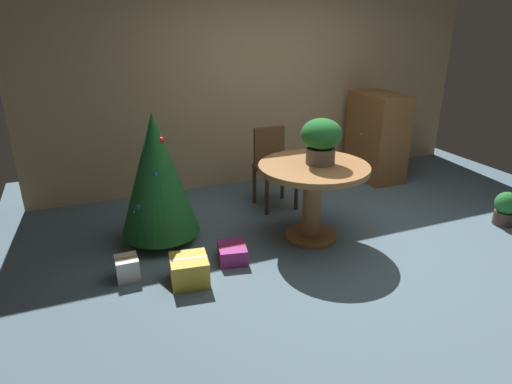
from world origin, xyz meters
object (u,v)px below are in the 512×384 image
object	(u,v)px
flower_vase	(321,139)
gift_box_purple	(232,253)
wooden_cabinet	(377,137)
round_dining_table	(313,184)
wooden_chair_far	(273,163)
gift_box_cream	(127,268)
holiday_tree	(157,174)
gift_box_gold	(189,270)
potted_plant	(506,208)

from	to	relation	value
flower_vase	gift_box_purple	world-z (taller)	flower_vase
flower_vase	wooden_cabinet	distance (m)	2.09
round_dining_table	wooden_chair_far	size ratio (longest dim) A/B	1.17
wooden_chair_far	gift_box_cream	bearing A→B (deg)	-151.10
round_dining_table	gift_box_purple	xyz separation A→B (m)	(-0.88, -0.12, -0.50)
holiday_tree	gift_box_gold	size ratio (longest dim) A/B	3.75
wooden_cabinet	potted_plant	size ratio (longest dim) A/B	3.15
gift_box_purple	potted_plant	bearing A→B (deg)	-7.77
wooden_cabinet	potted_plant	world-z (taller)	wooden_cabinet
wooden_cabinet	round_dining_table	bearing A→B (deg)	-143.21
flower_vase	holiday_tree	bearing A→B (deg)	161.38
flower_vase	wooden_chair_far	xyz separation A→B (m)	(-0.07, 0.93, -0.50)
gift_box_gold	wooden_cabinet	world-z (taller)	wooden_cabinet
flower_vase	holiday_tree	world-z (taller)	holiday_tree
gift_box_gold	gift_box_cream	size ratio (longest dim) A/B	1.70
gift_box_cream	round_dining_table	bearing A→B (deg)	1.89
holiday_tree	wooden_cabinet	distance (m)	3.18
flower_vase	potted_plant	distance (m)	2.22
wooden_chair_far	gift_box_gold	distance (m)	1.88
flower_vase	holiday_tree	distance (m)	1.58
wooden_chair_far	round_dining_table	bearing A→B (deg)	-90.00
round_dining_table	gift_box_purple	bearing A→B (deg)	-172.31
gift_box_cream	potted_plant	world-z (taller)	potted_plant
flower_vase	gift_box_cream	world-z (taller)	flower_vase
flower_vase	gift_box_purple	size ratio (longest dim) A/B	1.27
gift_box_cream	holiday_tree	bearing A→B (deg)	54.28
wooden_chair_far	gift_box_purple	size ratio (longest dim) A/B	2.65
round_dining_table	holiday_tree	world-z (taller)	holiday_tree
flower_vase	gift_box_gold	world-z (taller)	flower_vase
gift_box_cream	potted_plant	size ratio (longest dim) A/B	0.55
round_dining_table	gift_box_purple	world-z (taller)	round_dining_table
holiday_tree	wooden_cabinet	size ratio (longest dim) A/B	1.12
wooden_cabinet	gift_box_gold	bearing A→B (deg)	-152.26
wooden_chair_far	holiday_tree	xyz separation A→B (m)	(-1.40, -0.43, 0.18)
gift_box_gold	wooden_cabinet	size ratio (longest dim) A/B	0.30
flower_vase	round_dining_table	bearing A→B (deg)	-171.93
wooden_chair_far	gift_box_gold	size ratio (longest dim) A/B	2.64
round_dining_table	potted_plant	world-z (taller)	round_dining_table
potted_plant	round_dining_table	bearing A→B (deg)	165.83
round_dining_table	flower_vase	size ratio (longest dim) A/B	2.44
round_dining_table	potted_plant	xyz separation A→B (m)	(2.06, -0.52, -0.38)
potted_plant	gift_box_cream	bearing A→B (deg)	173.20
gift_box_cream	wooden_cabinet	xyz separation A→B (m)	(3.50, 1.32, 0.48)
wooden_chair_far	potted_plant	size ratio (longest dim) A/B	2.48
holiday_tree	gift_box_purple	world-z (taller)	holiday_tree
round_dining_table	gift_box_gold	bearing A→B (deg)	-166.23
round_dining_table	flower_vase	xyz separation A→B (m)	(0.07, 0.01, 0.44)
gift_box_gold	wooden_cabinet	distance (m)	3.45
holiday_tree	gift_box_purple	distance (m)	1.02
gift_box_gold	potted_plant	distance (m)	3.41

